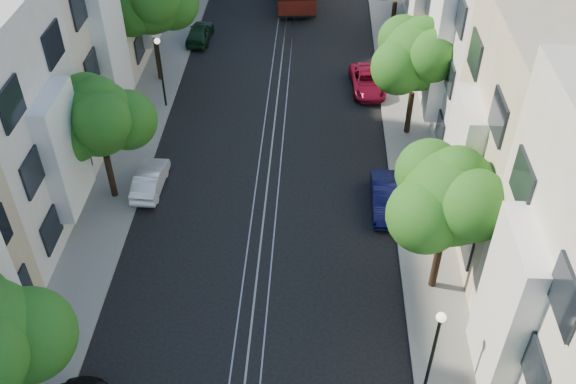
# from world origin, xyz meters

# --- Properties ---
(ground) EXTENTS (200.00, 200.00, 0.00)m
(ground) POSITION_xyz_m (0.00, 28.00, 0.00)
(ground) COLOR black
(ground) RESTS_ON ground
(sidewalk_east) EXTENTS (2.50, 80.00, 0.12)m
(sidewalk_east) POSITION_xyz_m (7.25, 28.00, 0.06)
(sidewalk_east) COLOR gray
(sidewalk_east) RESTS_ON ground
(sidewalk_west) EXTENTS (2.50, 80.00, 0.12)m
(sidewalk_west) POSITION_xyz_m (-7.25, 28.00, 0.06)
(sidewalk_west) COLOR gray
(sidewalk_west) RESTS_ON ground
(rail_left) EXTENTS (0.06, 80.00, 0.02)m
(rail_left) POSITION_xyz_m (-0.55, 28.00, 0.01)
(rail_left) COLOR gray
(rail_left) RESTS_ON ground
(rail_slot) EXTENTS (0.06, 80.00, 0.02)m
(rail_slot) POSITION_xyz_m (0.00, 28.00, 0.01)
(rail_slot) COLOR gray
(rail_slot) RESTS_ON ground
(rail_right) EXTENTS (0.06, 80.00, 0.02)m
(rail_right) POSITION_xyz_m (0.55, 28.00, 0.01)
(rail_right) COLOR gray
(rail_right) RESTS_ON ground
(lane_line) EXTENTS (0.08, 80.00, 0.01)m
(lane_line) POSITION_xyz_m (0.00, 28.00, 0.00)
(lane_line) COLOR tan
(lane_line) RESTS_ON ground
(tree_e_b) EXTENTS (4.93, 4.08, 6.68)m
(tree_e_b) POSITION_xyz_m (7.26, 8.98, 4.73)
(tree_e_b) COLOR black
(tree_e_b) RESTS_ON ground
(tree_e_c) EXTENTS (4.84, 3.99, 6.52)m
(tree_e_c) POSITION_xyz_m (7.26, 19.98, 4.60)
(tree_e_c) COLOR black
(tree_e_c) RESTS_ON ground
(tree_w_b) EXTENTS (4.72, 3.87, 6.27)m
(tree_w_b) POSITION_xyz_m (-7.14, 13.98, 4.40)
(tree_w_b) COLOR black
(tree_w_b) RESTS_ON ground
(tree_w_c) EXTENTS (5.13, 4.28, 7.09)m
(tree_w_c) POSITION_xyz_m (-7.14, 24.98, 5.07)
(tree_w_c) COLOR black
(tree_w_c) RESTS_ON ground
(lamp_east) EXTENTS (0.32, 0.32, 4.16)m
(lamp_east) POSITION_xyz_m (6.30, 4.00, 2.85)
(lamp_east) COLOR black
(lamp_east) RESTS_ON ground
(lamp_west) EXTENTS (0.32, 0.32, 4.16)m
(lamp_west) POSITION_xyz_m (-6.30, 22.00, 2.85)
(lamp_west) COLOR black
(lamp_west) RESTS_ON ground
(parked_car_e_mid) EXTENTS (1.31, 3.67, 1.21)m
(parked_car_e_mid) POSITION_xyz_m (5.60, 13.83, 0.60)
(parked_car_e_mid) COLOR #0B0C38
(parked_car_e_mid) RESTS_ON ground
(parked_car_e_far) EXTENTS (2.18, 4.14, 1.11)m
(parked_car_e_far) POSITION_xyz_m (5.26, 24.47, 0.56)
(parked_car_e_far) COLOR maroon
(parked_car_e_far) RESTS_ON ground
(parked_car_w_mid) EXTENTS (1.29, 3.45, 1.12)m
(parked_car_w_mid) POSITION_xyz_m (-5.60, 14.69, 0.56)
(parked_car_w_mid) COLOR silver
(parked_car_w_mid) RESTS_ON ground
(parked_car_w_far) EXTENTS (1.59, 3.63, 1.22)m
(parked_car_w_far) POSITION_xyz_m (-5.60, 30.28, 0.61)
(parked_car_w_far) COLOR black
(parked_car_w_far) RESTS_ON ground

